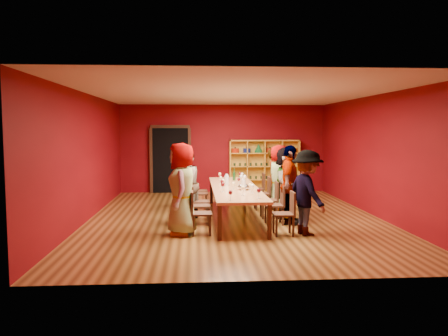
# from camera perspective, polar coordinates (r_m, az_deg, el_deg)

# --- Properties ---
(room_shell) EXTENTS (7.10, 9.10, 3.04)m
(room_shell) POSITION_cam_1_polar(r_m,az_deg,el_deg) (10.55, 1.42, 1.52)
(room_shell) COLOR #5A3817
(room_shell) RESTS_ON ground
(tasting_table) EXTENTS (1.10, 4.50, 0.75)m
(tasting_table) POSITION_cam_1_polar(r_m,az_deg,el_deg) (10.63, 1.41, -2.79)
(tasting_table) COLOR #B6784B
(tasting_table) RESTS_ON ground
(doorway) EXTENTS (1.40, 0.17, 2.30)m
(doorway) POSITION_cam_1_polar(r_m,az_deg,el_deg) (14.98, -7.00, 1.07)
(doorway) COLOR black
(doorway) RESTS_ON ground
(shelving_unit) EXTENTS (2.40, 0.40, 1.80)m
(shelving_unit) POSITION_cam_1_polar(r_m,az_deg,el_deg) (15.03, 5.24, 0.57)
(shelving_unit) COLOR gold
(shelving_unit) RESTS_ON ground
(chair_person_left_0) EXTENTS (0.42, 0.42, 0.89)m
(chair_person_left_0) POSITION_cam_1_polar(r_m,az_deg,el_deg) (8.98, -3.46, -5.56)
(chair_person_left_0) COLOR black
(chair_person_left_0) RESTS_ON ground
(person_left_0) EXTENTS (0.52, 0.93, 1.88)m
(person_left_0) POSITION_cam_1_polar(r_m,az_deg,el_deg) (8.91, -5.53, -2.76)
(person_left_0) COLOR #4D4D52
(person_left_0) RESTS_ON ground
(chair_person_left_1) EXTENTS (0.42, 0.42, 0.89)m
(chair_person_left_1) POSITION_cam_1_polar(r_m,az_deg,el_deg) (9.87, -3.49, -4.60)
(chair_person_left_1) COLOR black
(chair_person_left_1) RESTS_ON ground
(person_left_1) EXTENTS (0.57, 0.72, 1.82)m
(person_left_1) POSITION_cam_1_polar(r_m,az_deg,el_deg) (9.82, -5.59, -2.22)
(person_left_1) COLOR #121633
(person_left_1) RESTS_ON ground
(chair_person_left_2) EXTENTS (0.42, 0.42, 0.89)m
(chair_person_left_2) POSITION_cam_1_polar(r_m,az_deg,el_deg) (10.44, -3.50, -4.07)
(chair_person_left_2) COLOR black
(chair_person_left_2) RESTS_ON ground
(person_left_2) EXTENTS (0.69, 0.94, 1.72)m
(person_left_2) POSITION_cam_1_polar(r_m,az_deg,el_deg) (10.39, -5.03, -2.09)
(person_left_2) COLOR tan
(person_left_2) RESTS_ON ground
(chair_person_left_3) EXTENTS (0.42, 0.42, 0.89)m
(chair_person_left_3) POSITION_cam_1_polar(r_m,az_deg,el_deg) (11.75, -3.53, -3.05)
(chair_person_left_3) COLOR black
(chair_person_left_3) RESTS_ON ground
(person_left_3) EXTENTS (0.79, 1.17, 1.68)m
(person_left_3) POSITION_cam_1_polar(r_m,az_deg,el_deg) (11.71, -5.33, -1.40)
(person_left_3) COLOR pink
(person_left_3) RESTS_ON ground
(chair_person_left_4) EXTENTS (0.42, 0.42, 0.89)m
(chair_person_left_4) POSITION_cam_1_polar(r_m,az_deg,el_deg) (12.25, -3.54, -2.72)
(chair_person_left_4) COLOR black
(chair_person_left_4) RESTS_ON ground
(person_left_4) EXTENTS (0.71, 0.97, 1.51)m
(person_left_4) POSITION_cam_1_polar(r_m,az_deg,el_deg) (12.22, -5.16, -1.53)
(person_left_4) COLOR silver
(person_left_4) RESTS_ON ground
(chair_person_right_0) EXTENTS (0.42, 0.42, 0.89)m
(chair_person_right_0) POSITION_cam_1_polar(r_m,az_deg,el_deg) (9.00, 8.27, -5.58)
(chair_person_right_0) COLOR black
(chair_person_right_0) RESTS_ON ground
(person_right_0) EXTENTS (0.75, 1.21, 1.74)m
(person_right_0) POSITION_cam_1_polar(r_m,az_deg,el_deg) (9.03, 10.82, -3.18)
(person_right_0) COLOR #5678B2
(person_right_0) RESTS_ON ground
(chair_person_right_1) EXTENTS (0.42, 0.42, 0.89)m
(chair_person_right_1) POSITION_cam_1_polar(r_m,az_deg,el_deg) (10.01, 7.02, -4.49)
(chair_person_right_1) COLOR black
(chair_person_right_1) RESTS_ON ground
(person_right_1) EXTENTS (0.78, 1.15, 1.80)m
(person_right_1) POSITION_cam_1_polar(r_m,az_deg,el_deg) (10.00, 8.56, -2.18)
(person_right_1) COLOR silver
(person_right_1) RESTS_ON ground
(chair_person_right_2) EXTENTS (0.42, 0.42, 0.89)m
(chair_person_right_2) POSITION_cam_1_polar(r_m,az_deg,el_deg) (10.70, 6.31, -3.87)
(chair_person_right_2) COLOR black
(chair_person_right_2) RESTS_ON ground
(person_right_2) EXTENTS (1.05, 1.65, 1.72)m
(person_right_2) POSITION_cam_1_polar(r_m,az_deg,el_deg) (10.71, 8.04, -1.90)
(person_right_2) COLOR #4A4A4F
(person_right_2) RESTS_ON ground
(chair_person_right_3) EXTENTS (0.42, 0.42, 0.89)m
(chair_person_right_3) POSITION_cam_1_polar(r_m,az_deg,el_deg) (11.79, 5.37, -3.04)
(chair_person_right_3) COLOR black
(chair_person_right_3) RESTS_ON ground
(person_right_3) EXTENTS (0.55, 0.89, 1.74)m
(person_right_3) POSITION_cam_1_polar(r_m,az_deg,el_deg) (11.80, 7.14, -1.22)
(person_right_3) COLOR beige
(person_right_3) RESTS_ON ground
(chair_person_right_4) EXTENTS (0.42, 0.42, 0.89)m
(chair_person_right_4) POSITION_cam_1_polar(r_m,az_deg,el_deg) (12.73, 4.68, -2.44)
(chair_person_right_4) COLOR black
(chair_person_right_4) RESTS_ON ground
(person_right_4) EXTENTS (0.57, 0.68, 1.59)m
(person_right_4) POSITION_cam_1_polar(r_m,az_deg,el_deg) (12.76, 6.53, -1.08)
(person_right_4) COLOR pink
(person_right_4) RESTS_ON ground
(wine_glass_0) EXTENTS (0.09, 0.09, 0.22)m
(wine_glass_0) POSITION_cam_1_polar(r_m,az_deg,el_deg) (9.78, -0.17, -2.22)
(wine_glass_0) COLOR white
(wine_glass_0) RESTS_ON tasting_table
(wine_glass_1) EXTENTS (0.08, 0.08, 0.19)m
(wine_glass_1) POSITION_cam_1_polar(r_m,az_deg,el_deg) (11.81, 0.42, -1.09)
(wine_glass_1) COLOR white
(wine_glass_1) RESTS_ON tasting_table
(wine_glass_2) EXTENTS (0.08, 0.08, 0.21)m
(wine_glass_2) POSITION_cam_1_polar(r_m,az_deg,el_deg) (8.90, 4.56, -3.01)
(wine_glass_2) COLOR white
(wine_glass_2) RESTS_ON tasting_table
(wine_glass_3) EXTENTS (0.08, 0.08, 0.19)m
(wine_glass_3) POSITION_cam_1_polar(r_m,az_deg,el_deg) (12.24, 2.38, -0.87)
(wine_glass_3) COLOR white
(wine_glass_3) RESTS_ON tasting_table
(wine_glass_4) EXTENTS (0.07, 0.07, 0.18)m
(wine_glass_4) POSITION_cam_1_polar(r_m,az_deg,el_deg) (11.65, -0.43, -1.20)
(wine_glass_4) COLOR white
(wine_glass_4) RESTS_ON tasting_table
(wine_glass_5) EXTENTS (0.09, 0.09, 0.22)m
(wine_glass_5) POSITION_cam_1_polar(r_m,az_deg,el_deg) (11.35, 2.73, -1.22)
(wine_glass_5) COLOR white
(wine_glass_5) RESTS_ON tasting_table
(wine_glass_6) EXTENTS (0.08, 0.08, 0.19)m
(wine_glass_6) POSITION_cam_1_polar(r_m,az_deg,el_deg) (9.88, 3.41, -2.30)
(wine_glass_6) COLOR white
(wine_glass_6) RESTS_ON tasting_table
(wine_glass_7) EXTENTS (0.08, 0.08, 0.19)m
(wine_glass_7) POSITION_cam_1_polar(r_m,az_deg,el_deg) (12.41, 2.10, -0.80)
(wine_glass_7) COLOR white
(wine_glass_7) RESTS_ON tasting_table
(wine_glass_8) EXTENTS (0.07, 0.07, 0.18)m
(wine_glass_8) POSITION_cam_1_polar(r_m,az_deg,el_deg) (11.06, 1.94, -1.54)
(wine_glass_8) COLOR white
(wine_glass_8) RESTS_ON tasting_table
(wine_glass_9) EXTENTS (0.08, 0.08, 0.20)m
(wine_glass_9) POSITION_cam_1_polar(r_m,az_deg,el_deg) (9.61, 3.73, -2.43)
(wine_glass_9) COLOR white
(wine_glass_9) RESTS_ON tasting_table
(wine_glass_10) EXTENTS (0.08, 0.08, 0.21)m
(wine_glass_10) POSITION_cam_1_polar(r_m,az_deg,el_deg) (10.42, -0.27, -1.84)
(wine_glass_10) COLOR white
(wine_glass_10) RESTS_ON tasting_table
(wine_glass_11) EXTENTS (0.08, 0.08, 0.20)m
(wine_glass_11) POSITION_cam_1_polar(r_m,az_deg,el_deg) (11.60, 2.28, -1.18)
(wine_glass_11) COLOR white
(wine_glass_11) RESTS_ON tasting_table
(wine_glass_12) EXTENTS (0.08, 0.08, 0.21)m
(wine_glass_12) POSITION_cam_1_polar(r_m,az_deg,el_deg) (10.57, -0.14, -1.73)
(wine_glass_12) COLOR white
(wine_glass_12) RESTS_ON tasting_table
(wine_glass_13) EXTENTS (0.08, 0.08, 0.21)m
(wine_glass_13) POSITION_cam_1_polar(r_m,az_deg,el_deg) (9.28, 2.49, -2.67)
(wine_glass_13) COLOR white
(wine_glass_13) RESTS_ON tasting_table
(wine_glass_14) EXTENTS (0.08, 0.08, 0.19)m
(wine_glass_14) POSITION_cam_1_polar(r_m,az_deg,el_deg) (12.26, -0.54, -0.85)
(wine_glass_14) COLOR white
(wine_glass_14) RESTS_ON tasting_table
(wine_glass_15) EXTENTS (0.07, 0.07, 0.18)m
(wine_glass_15) POSITION_cam_1_polar(r_m,az_deg,el_deg) (11.41, -0.44, -1.32)
(wine_glass_15) COLOR white
(wine_glass_15) RESTS_ON tasting_table
(wine_glass_16) EXTENTS (0.07, 0.07, 0.18)m
(wine_glass_16) POSITION_cam_1_polar(r_m,az_deg,el_deg) (10.14, 1.22, -2.13)
(wine_glass_16) COLOR white
(wine_glass_16) RESTS_ON tasting_table
(wine_glass_17) EXTENTS (0.08, 0.08, 0.20)m
(wine_glass_17) POSITION_cam_1_polar(r_m,az_deg,el_deg) (8.63, 0.85, -3.28)
(wine_glass_17) COLOR white
(wine_glass_17) RESTS_ON tasting_table
(spittoon_bowl) EXTENTS (0.28, 0.28, 0.16)m
(spittoon_bowl) POSITION_cam_1_polar(r_m,az_deg,el_deg) (10.17, 2.60, -2.49)
(spittoon_bowl) COLOR silver
(spittoon_bowl) RESTS_ON tasting_table
(carafe_a) EXTENTS (0.14, 0.14, 0.29)m
(carafe_a) POSITION_cam_1_polar(r_m,az_deg,el_deg) (10.99, 0.35, -1.59)
(carafe_a) COLOR white
(carafe_a) RESTS_ON tasting_table
(carafe_b) EXTENTS (0.14, 0.14, 0.29)m
(carafe_b) POSITION_cam_1_polar(r_m,az_deg,el_deg) (10.07, 2.55, -2.20)
(carafe_b) COLOR white
(carafe_b) RESTS_ON tasting_table
(wine_bottle) EXTENTS (0.09, 0.09, 0.32)m
(wine_bottle) POSITION_cam_1_polar(r_m,az_deg,el_deg) (12.04, 1.33, -1.04)
(wine_bottle) COLOR #153A18
(wine_bottle) RESTS_ON tasting_table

